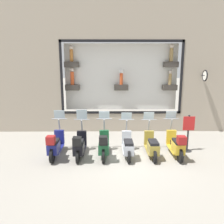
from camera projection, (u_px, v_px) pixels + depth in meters
name	position (u px, v px, depth m)	size (l,w,h in m)	color
ground_plane	(126.00, 158.00, 8.03)	(120.00, 120.00, 0.00)	gray
building_facade	(122.00, 45.00, 10.68)	(1.20, 36.00, 8.48)	gray
scooter_yellow_0	(176.00, 145.00, 8.05)	(1.80, 0.61, 1.57)	black
scooter_olive_1	(152.00, 146.00, 8.10)	(1.79, 0.61, 1.53)	black
scooter_silver_2	(128.00, 146.00, 8.10)	(1.79, 0.61, 1.51)	black
scooter_green_3	(104.00, 145.00, 8.02)	(1.80, 0.60, 1.56)	black
scooter_black_4	(79.00, 145.00, 8.01)	(1.79, 0.61, 1.64)	black
scooter_navy_5	(55.00, 145.00, 8.01)	(1.81, 0.61, 1.61)	black
shop_sign_post	(188.00, 132.00, 8.55)	(0.36, 0.45, 1.47)	#232326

